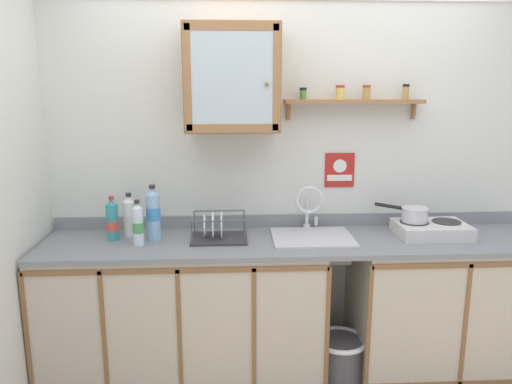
# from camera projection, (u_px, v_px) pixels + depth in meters

# --- Properties ---
(back_wall) EXTENTS (3.64, 0.07, 2.41)m
(back_wall) POSITION_uv_depth(u_px,v_px,m) (290.00, 183.00, 3.21)
(back_wall) COLOR silver
(back_wall) RESTS_ON ground
(lower_cabinet_run) EXTENTS (1.68, 0.59, 0.90)m
(lower_cabinet_run) POSITION_uv_depth(u_px,v_px,m) (185.00, 316.00, 3.03)
(lower_cabinet_run) COLOR black
(lower_cabinet_run) RESTS_ON ground
(lower_cabinet_run_right) EXTENTS (1.14, 0.59, 0.90)m
(lower_cabinet_run_right) POSITION_uv_depth(u_px,v_px,m) (443.00, 309.00, 3.11)
(lower_cabinet_run_right) COLOR black
(lower_cabinet_run_right) RESTS_ON ground
(countertop) EXTENTS (3.00, 0.61, 0.03)m
(countertop) POSITION_uv_depth(u_px,v_px,m) (295.00, 242.00, 2.96)
(countertop) COLOR gray
(countertop) RESTS_ON lower_cabinet_run
(backsplash) EXTENTS (3.00, 0.02, 0.08)m
(backsplash) POSITION_uv_depth(u_px,v_px,m) (290.00, 220.00, 3.22)
(backsplash) COLOR gray
(backsplash) RESTS_ON countertop
(sink) EXTENTS (0.48, 0.44, 0.40)m
(sink) POSITION_uv_depth(u_px,v_px,m) (312.00, 239.00, 3.01)
(sink) COLOR silver
(sink) RESTS_ON countertop
(hot_plate_stove) EXTENTS (0.42, 0.30, 0.09)m
(hot_plate_stove) POSITION_uv_depth(u_px,v_px,m) (431.00, 229.00, 3.02)
(hot_plate_stove) COLOR silver
(hot_plate_stove) RESTS_ON countertop
(saucepan) EXTENTS (0.28, 0.26, 0.09)m
(saucepan) POSITION_uv_depth(u_px,v_px,m) (414.00, 214.00, 3.02)
(saucepan) COLOR silver
(saucepan) RESTS_ON hot_plate_stove
(bottle_water_blue_0) EXTENTS (0.08, 0.08, 0.33)m
(bottle_water_blue_0) POSITION_uv_depth(u_px,v_px,m) (153.00, 214.00, 2.92)
(bottle_water_blue_0) COLOR #8CB7E0
(bottle_water_blue_0) RESTS_ON countertop
(bottle_opaque_white_1) EXTENTS (0.08, 0.08, 0.27)m
(bottle_opaque_white_1) POSITION_uv_depth(u_px,v_px,m) (130.00, 216.00, 3.00)
(bottle_opaque_white_1) COLOR white
(bottle_opaque_white_1) RESTS_ON countertop
(bottle_detergent_teal_2) EXTENTS (0.07, 0.07, 0.27)m
(bottle_detergent_teal_2) POSITION_uv_depth(u_px,v_px,m) (113.00, 221.00, 2.93)
(bottle_detergent_teal_2) COLOR teal
(bottle_detergent_teal_2) RESTS_ON countertop
(bottle_water_clear_3) EXTENTS (0.06, 0.06, 0.27)m
(bottle_water_clear_3) POSITION_uv_depth(u_px,v_px,m) (138.00, 225.00, 2.83)
(bottle_water_clear_3) COLOR silver
(bottle_water_clear_3) RESTS_ON countertop
(dish_rack) EXTENTS (0.33, 0.26, 0.17)m
(dish_rack) POSITION_uv_depth(u_px,v_px,m) (217.00, 233.00, 2.95)
(dish_rack) COLOR #333338
(dish_rack) RESTS_ON countertop
(wall_cabinet) EXTENTS (0.55, 0.35, 0.61)m
(wall_cabinet) POSITION_uv_depth(u_px,v_px,m) (232.00, 79.00, 2.86)
(wall_cabinet) COLOR #996B42
(spice_shelf) EXTENTS (0.85, 0.14, 0.22)m
(spice_shelf) POSITION_uv_depth(u_px,v_px,m) (354.00, 100.00, 3.02)
(spice_shelf) COLOR #996B42
(warning_sign) EXTENTS (0.19, 0.01, 0.22)m
(warning_sign) POSITION_uv_depth(u_px,v_px,m) (340.00, 170.00, 3.18)
(warning_sign) COLOR #B2261E
(trash_bin) EXTENTS (0.32, 0.32, 0.35)m
(trash_bin) POSITION_uv_depth(u_px,v_px,m) (340.00, 363.00, 3.00)
(trash_bin) COLOR #4C4C51
(trash_bin) RESTS_ON ground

